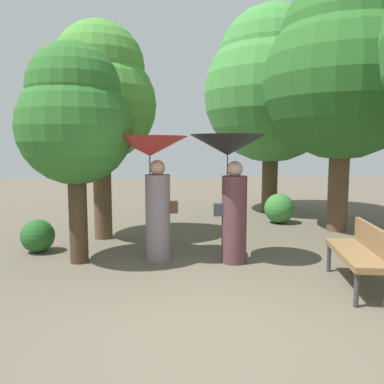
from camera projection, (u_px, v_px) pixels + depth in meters
name	position (u px, v px, depth m)	size (l,w,h in m)	color
ground_plane	(219.00, 326.00, 4.10)	(40.00, 40.00, 0.00)	brown
person_left	(153.00, 169.00, 6.35)	(1.25, 1.25, 2.04)	gray
person_right	(230.00, 170.00, 6.20)	(1.21, 1.21, 2.06)	#563338
park_bench	(362.00, 250.00, 5.17)	(0.78, 1.57, 0.83)	#38383D
tree_near_left	(100.00, 93.00, 7.76)	(2.23, 2.23, 4.33)	brown
tree_near_right	(343.00, 67.00, 8.41)	(3.42, 3.42, 5.55)	brown
tree_mid_left	(75.00, 116.00, 6.12)	(1.81, 1.81, 3.49)	#42301E
tree_mid_right	(272.00, 84.00, 10.97)	(3.83, 3.83, 5.78)	#4C3823
bush_path_left	(38.00, 236.00, 6.97)	(0.59, 0.59, 0.59)	#235B23
bush_path_right	(279.00, 208.00, 9.65)	(0.73, 0.73, 0.73)	#387F33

